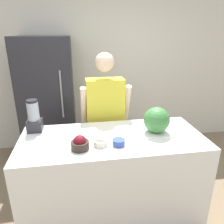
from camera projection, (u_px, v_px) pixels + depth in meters
wall_back at (96, 71)px, 3.63m from camera, size 8.00×0.06×2.60m
counter_island at (113, 176)px, 2.33m from camera, size 1.82×0.80×0.94m
refrigerator at (48, 101)px, 3.29m from camera, size 0.77×0.70×1.86m
person at (105, 120)px, 2.74m from camera, size 0.60×0.27×1.70m
cutting_board at (159, 133)px, 2.24m from camera, size 0.32×0.25×0.01m
watermelon at (157, 120)px, 2.20m from camera, size 0.26×0.26×0.26m
bowl_cherries at (80, 144)px, 1.92m from camera, size 0.16×0.16×0.13m
bowl_cream at (100, 142)px, 1.99m from camera, size 0.13×0.13×0.10m
bowl_small_blue at (119, 142)px, 2.00m from camera, size 0.11×0.11×0.06m
blender at (34, 118)px, 2.25m from camera, size 0.15×0.15×0.34m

